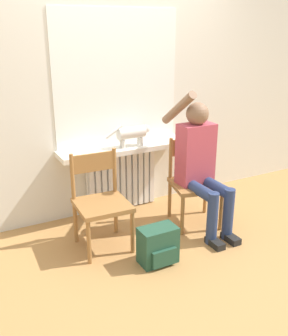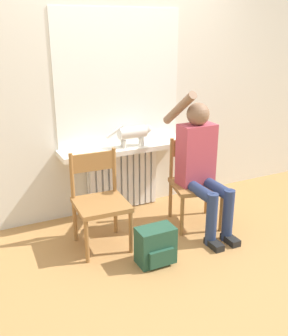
% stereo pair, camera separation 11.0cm
% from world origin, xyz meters
% --- Properties ---
extents(ground_plane, '(12.00, 12.00, 0.00)m').
position_xyz_m(ground_plane, '(0.00, 0.00, 0.00)').
color(ground_plane, '#B27F47').
extents(wall_with_window, '(7.00, 0.06, 2.70)m').
position_xyz_m(wall_with_window, '(0.00, 1.23, 1.35)').
color(wall_with_window, silver).
rests_on(wall_with_window, ground_plane).
extents(radiator, '(0.77, 0.08, 0.68)m').
position_xyz_m(radiator, '(0.00, 1.15, 0.34)').
color(radiator, white).
rests_on(radiator, ground_plane).
extents(windowsill, '(1.37, 0.31, 0.05)m').
position_xyz_m(windowsill, '(0.00, 1.04, 0.71)').
color(windowsill, white).
rests_on(windowsill, radiator).
extents(window_glass, '(1.32, 0.01, 1.30)m').
position_xyz_m(window_glass, '(0.00, 1.19, 1.38)').
color(window_glass, white).
rests_on(window_glass, windowsill).
extents(chair_left, '(0.46, 0.46, 0.84)m').
position_xyz_m(chair_left, '(-0.49, 0.53, 0.44)').
color(chair_left, '#9E6B38').
rests_on(chair_left, ground_plane).
extents(chair_right, '(0.53, 0.53, 0.84)m').
position_xyz_m(chair_right, '(0.50, 0.53, 0.44)').
color(chair_right, '#9E6B38').
rests_on(chair_right, ground_plane).
extents(person, '(0.36, 0.97, 1.34)m').
position_xyz_m(person, '(0.49, 0.42, 0.67)').
color(person, navy).
rests_on(person, ground_plane).
extents(cat, '(0.49, 0.12, 0.23)m').
position_xyz_m(cat, '(0.06, 1.00, 0.87)').
color(cat, silver).
rests_on(cat, windowsill).
extents(backpack, '(0.31, 0.22, 0.32)m').
position_xyz_m(backpack, '(-0.18, 0.05, 0.16)').
color(backpack, '#234C38').
rests_on(backpack, ground_plane).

